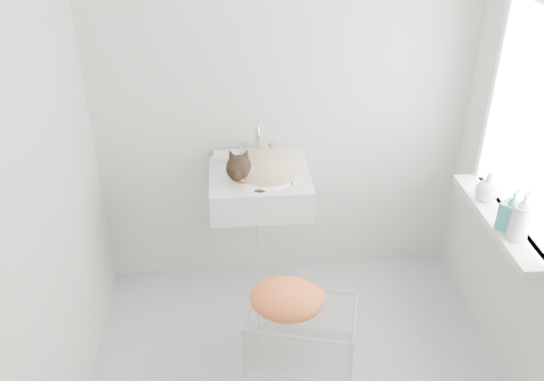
{
  "coord_description": "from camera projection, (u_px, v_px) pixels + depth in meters",
  "views": [
    {
      "loc": [
        -0.33,
        -2.18,
        2.45
      ],
      "look_at": [
        -0.1,
        0.5,
        0.88
      ],
      "focal_mm": 39.21,
      "sensor_mm": 36.0,
      "label": 1
    }
  ],
  "objects": [
    {
      "name": "sink",
      "position": [
        260.0,
        174.0,
        3.33
      ],
      "size": [
        0.57,
        0.49,
        0.23
      ],
      "primitive_type": "cube",
      "color": "white",
      "rests_on": "back_wall"
    },
    {
      "name": "cat",
      "position": [
        262.0,
        169.0,
        3.3
      ],
      "size": [
        0.45,
        0.38,
        0.27
      ],
      "rotation": [
        0.0,
        0.0,
        0.14
      ],
      "color": "#C3AD8C",
      "rests_on": "sink"
    },
    {
      "name": "window_glass",
      "position": [
        537.0,
        124.0,
        2.71
      ],
      "size": [
        0.01,
        0.8,
        1.0
      ],
      "primitive_type": "cube",
      "color": "white",
      "rests_on": "right_wall"
    },
    {
      "name": "bottle_c",
      "position": [
        485.0,
        200.0,
        3.09
      ],
      "size": [
        0.15,
        0.15,
        0.16
      ],
      "primitive_type": "imported",
      "rotation": [
        0.0,
        0.0,
        1.33
      ],
      "color": "silver",
      "rests_on": "windowsill"
    },
    {
      "name": "window_frame",
      "position": [
        534.0,
        124.0,
        2.7
      ],
      "size": [
        0.04,
        0.9,
        1.1
      ],
      "primitive_type": "cube",
      "color": "white",
      "rests_on": "right_wall"
    },
    {
      "name": "floor",
      "position": [
        300.0,
        381.0,
        3.13
      ],
      "size": [
        2.2,
        2.0,
        0.02
      ],
      "primitive_type": "cube",
      "color": "#B6B9BB",
      "rests_on": "ground"
    },
    {
      "name": "bottle_b",
      "position": [
        507.0,
        228.0,
        2.86
      ],
      "size": [
        0.13,
        0.13,
        0.21
      ],
      "primitive_type": "imported",
      "rotation": [
        0.0,
        0.0,
        2.23
      ],
      "color": "teal",
      "rests_on": "windowsill"
    },
    {
      "name": "left_wall",
      "position": [
        40.0,
        184.0,
        2.43
      ],
      "size": [
        0.02,
        2.0,
        2.5
      ],
      "primitive_type": "cube",
      "color": "silver",
      "rests_on": "ground"
    },
    {
      "name": "back_wall",
      "position": [
        283.0,
        89.0,
        3.37
      ],
      "size": [
        2.2,
        0.02,
        2.5
      ],
      "primitive_type": "cube",
      "color": "silver",
      "rests_on": "ground"
    },
    {
      "name": "bottle_a",
      "position": [
        515.0,
        239.0,
        2.78
      ],
      "size": [
        0.11,
        0.11,
        0.21
      ],
      "primitive_type": "imported",
      "rotation": [
        0.0,
        0.0,
        2.24
      ],
      "color": "silver",
      "rests_on": "windowsill"
    },
    {
      "name": "wire_rack",
      "position": [
        301.0,
        336.0,
        3.21
      ],
      "size": [
        0.63,
        0.51,
        0.33
      ],
      "primitive_type": "cube",
      "rotation": [
        0.0,
        0.0,
        -0.25
      ],
      "color": "beige",
      "rests_on": "floor"
    },
    {
      "name": "windowsill",
      "position": [
        499.0,
        220.0,
        2.96
      ],
      "size": [
        0.16,
        0.88,
        0.04
      ],
      "primitive_type": "cube",
      "color": "white",
      "rests_on": "right_wall"
    },
    {
      "name": "towel",
      "position": [
        286.0,
        307.0,
        3.1
      ],
      "size": [
        0.45,
        0.37,
        0.16
      ],
      "primitive_type": "ellipsoid",
      "rotation": [
        0.0,
        0.0,
        -0.26
      ],
      "color": "#F29D00",
      "rests_on": "wire_rack"
    },
    {
      "name": "faucet",
      "position": [
        257.0,
        138.0,
        3.42
      ],
      "size": [
        0.21,
        0.14,
        0.21
      ],
      "primitive_type": null,
      "color": "silver",
      "rests_on": "sink"
    }
  ]
}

